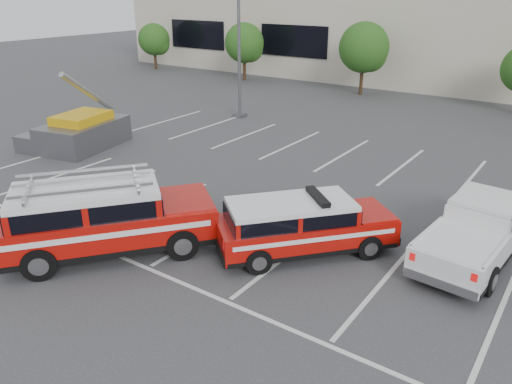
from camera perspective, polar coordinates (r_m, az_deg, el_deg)
ground at (r=15.55m, az=-4.70°, el=-4.24°), size 120.00×120.00×0.00m
stall_markings at (r=18.90m, az=3.99°, el=0.80°), size 23.00×15.00×0.01m
convention_building at (r=43.43m, az=24.51°, el=17.59°), size 60.00×16.99×13.20m
tree_far_left at (r=47.28m, az=-11.46°, el=16.60°), size 2.77×2.77×3.99m
tree_left at (r=40.68m, az=-1.20°, el=16.52°), size 3.07×3.07×4.42m
tree_mid_left at (r=35.70m, az=12.38°, el=15.64°), size 3.37×3.37×4.85m
light_pole_left at (r=28.33m, az=-1.98°, el=18.83°), size 0.90×0.60×10.24m
fire_chief_suv at (r=13.97m, az=5.31°, el=-4.26°), size 4.54×4.86×1.72m
white_pickup at (r=15.03m, az=24.04°, el=-4.49°), size 2.27×5.45×1.63m
ladder_suv at (r=14.48m, az=-16.79°, el=-3.34°), size 5.28×5.84×2.24m
utility_rig at (r=24.59m, az=-19.47°, el=6.44°), size 3.72×4.67×3.60m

